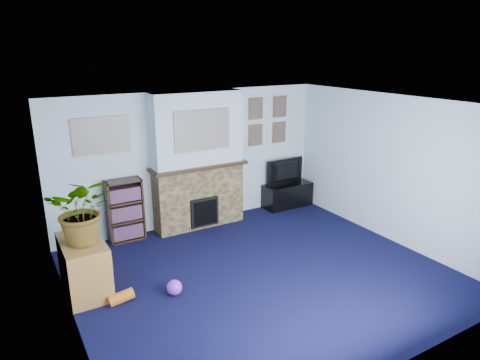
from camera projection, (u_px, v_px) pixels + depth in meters
floor at (261, 274)px, 6.11m from camera, size 5.00×4.50×0.01m
ceiling at (264, 105)px, 5.39m from camera, size 5.00×4.50×0.01m
wall_back at (193, 159)px, 7.60m from camera, size 5.00×0.04×2.40m
wall_front at (398, 264)px, 3.90m from camera, size 5.00×0.04×2.40m
wall_left at (66, 234)px, 4.54m from camera, size 0.04×4.50×2.40m
wall_right at (391, 169)px, 6.96m from camera, size 0.04×4.50×2.40m
chimney_breast at (198, 162)px, 7.44m from camera, size 1.72×0.50×2.40m
collage_main at (202, 130)px, 7.09m from camera, size 1.00×0.03×0.68m
collage_left at (101, 135)px, 6.67m from camera, size 0.90×0.03×0.58m
portrait_tl at (256, 109)px, 7.98m from camera, size 0.30×0.03×0.40m
portrait_tr at (280, 107)px, 8.24m from camera, size 0.30×0.03×0.40m
portrait_bl at (255, 135)px, 8.13m from camera, size 0.30×0.03×0.40m
portrait_br at (279, 132)px, 8.39m from camera, size 0.30×0.03×0.40m
tv_stand at (287, 196)px, 8.65m from camera, size 1.00×0.42×0.47m
television at (287, 172)px, 8.52m from camera, size 0.86×0.13×0.49m
bookshelf at (125, 212)px, 7.06m from camera, size 0.58×0.28×1.05m
sideboard at (84, 267)px, 5.58m from camera, size 0.52×0.93×0.72m
potted_plant at (82, 210)px, 5.32m from camera, size 0.98×0.92×0.87m
mantel_clock at (194, 161)px, 7.35m from camera, size 0.11×0.07×0.15m
mantel_candle at (216, 158)px, 7.55m from camera, size 0.06×0.06×0.18m
mantel_teddy at (167, 165)px, 7.11m from camera, size 0.13×0.13×0.13m
mantel_can at (238, 156)px, 7.77m from camera, size 0.06×0.06×0.13m
green_crate at (78, 276)px, 5.78m from camera, size 0.33×0.27×0.25m
toy_ball at (174, 288)px, 5.57m from camera, size 0.21×0.21×0.21m
toy_block at (79, 278)px, 5.78m from camera, size 0.21×0.21×0.22m
toy_tube at (121, 297)px, 5.41m from camera, size 0.33×0.15×0.19m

